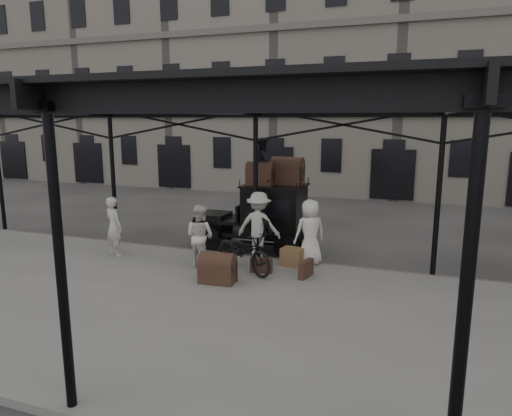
{
  "coord_description": "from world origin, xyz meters",
  "views": [
    {
      "loc": [
        4.49,
        -10.46,
        4.19
      ],
      "look_at": [
        0.16,
        1.6,
        1.7
      ],
      "focal_mm": 32.0,
      "sensor_mm": 36.0,
      "label": 1
    }
  ],
  "objects_px": {
    "porter_left": "(114,226)",
    "steamer_trunk_roof_near": "(260,175)",
    "porter_official": "(260,230)",
    "steamer_trunk_platform": "(218,270)",
    "bicycle": "(244,251)",
    "taxi": "(265,214)"
  },
  "relations": [
    {
      "from": "porter_left",
      "to": "steamer_trunk_roof_near",
      "type": "bearing_deg",
      "value": -127.24
    },
    {
      "from": "porter_official",
      "to": "steamer_trunk_platform",
      "type": "distance_m",
      "value": 2.37
    },
    {
      "from": "steamer_trunk_roof_near",
      "to": "porter_left",
      "type": "bearing_deg",
      "value": -152.43
    },
    {
      "from": "bicycle",
      "to": "steamer_trunk_platform",
      "type": "distance_m",
      "value": 1.11
    },
    {
      "from": "porter_official",
      "to": "steamer_trunk_roof_near",
      "type": "xyz_separation_m",
      "value": [
        -0.39,
        1.08,
        1.48
      ]
    },
    {
      "from": "taxi",
      "to": "porter_left",
      "type": "distance_m",
      "value": 4.67
    },
    {
      "from": "porter_left",
      "to": "bicycle",
      "type": "xyz_separation_m",
      "value": [
        4.2,
        -0.05,
        -0.34
      ]
    },
    {
      "from": "taxi",
      "to": "porter_official",
      "type": "distance_m",
      "value": 1.38
    },
    {
      "from": "porter_official",
      "to": "bicycle",
      "type": "distance_m",
      "value": 1.28
    },
    {
      "from": "porter_official",
      "to": "steamer_trunk_platform",
      "type": "height_order",
      "value": "porter_official"
    },
    {
      "from": "bicycle",
      "to": "steamer_trunk_platform",
      "type": "bearing_deg",
      "value": -167.08
    },
    {
      "from": "bicycle",
      "to": "steamer_trunk_roof_near",
      "type": "bearing_deg",
      "value": 37.93
    },
    {
      "from": "bicycle",
      "to": "steamer_trunk_platform",
      "type": "relative_size",
      "value": 2.42
    },
    {
      "from": "porter_official",
      "to": "porter_left",
      "type": "bearing_deg",
      "value": 46.98
    },
    {
      "from": "steamer_trunk_roof_near",
      "to": "bicycle",
      "type": "bearing_deg",
      "value": -84.43
    },
    {
      "from": "steamer_trunk_roof_near",
      "to": "steamer_trunk_platform",
      "type": "distance_m",
      "value": 3.92
    },
    {
      "from": "bicycle",
      "to": "taxi",
      "type": "bearing_deg",
      "value": 35.34
    },
    {
      "from": "taxi",
      "to": "bicycle",
      "type": "bearing_deg",
      "value": -84.05
    },
    {
      "from": "taxi",
      "to": "bicycle",
      "type": "xyz_separation_m",
      "value": [
        0.27,
        -2.57,
        -0.49
      ]
    },
    {
      "from": "taxi",
      "to": "porter_left",
      "type": "bearing_deg",
      "value": -147.34
    },
    {
      "from": "porter_left",
      "to": "porter_official",
      "type": "distance_m",
      "value": 4.4
    },
    {
      "from": "taxi",
      "to": "steamer_trunk_roof_near",
      "type": "relative_size",
      "value": 4.41
    }
  ]
}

